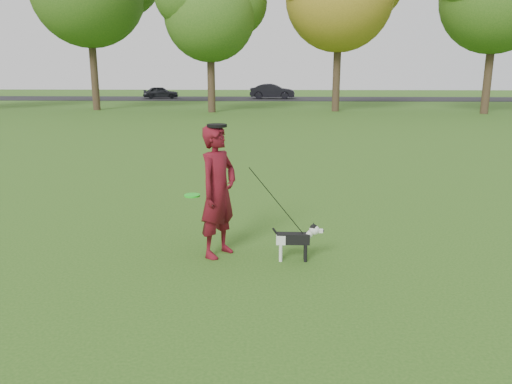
{
  "coord_description": "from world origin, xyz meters",
  "views": [
    {
      "loc": [
        0.03,
        -6.66,
        2.73
      ],
      "look_at": [
        -0.23,
        0.48,
        0.95
      ],
      "focal_mm": 35.0,
      "sensor_mm": 36.0,
      "label": 1
    }
  ],
  "objects_px": {
    "man": "(218,192)",
    "car_mid": "(272,91)",
    "car_left": "(161,92)",
    "dog": "(297,238)"
  },
  "relations": [
    {
      "from": "car_mid",
      "to": "car_left",
      "type": "bearing_deg",
      "value": 93.19
    },
    {
      "from": "car_left",
      "to": "car_mid",
      "type": "bearing_deg",
      "value": -100.68
    },
    {
      "from": "dog",
      "to": "car_left",
      "type": "xyz_separation_m",
      "value": [
        -10.91,
        39.82,
        0.22
      ]
    },
    {
      "from": "dog",
      "to": "car_mid",
      "type": "xyz_separation_m",
      "value": [
        -0.56,
        39.82,
        0.34
      ]
    },
    {
      "from": "man",
      "to": "dog",
      "type": "relative_size",
      "value": 2.6
    },
    {
      "from": "car_mid",
      "to": "man",
      "type": "bearing_deg",
      "value": -177.67
    },
    {
      "from": "man",
      "to": "car_left",
      "type": "height_order",
      "value": "man"
    },
    {
      "from": "man",
      "to": "dog",
      "type": "xyz_separation_m",
      "value": [
        1.16,
        -0.2,
        -0.63
      ]
    },
    {
      "from": "man",
      "to": "car_mid",
      "type": "distance_m",
      "value": 39.63
    },
    {
      "from": "car_mid",
      "to": "dog",
      "type": "bearing_deg",
      "value": -176.0
    }
  ]
}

